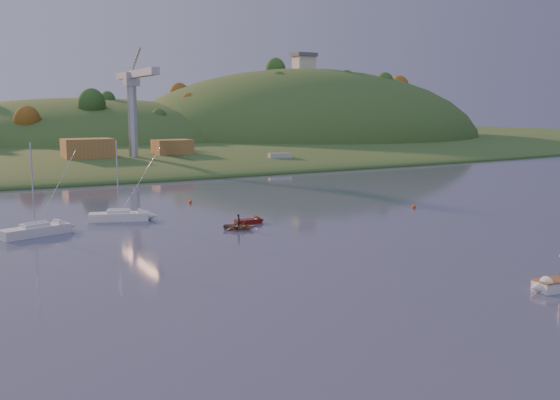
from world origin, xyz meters
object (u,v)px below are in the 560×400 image
canoe (239,226)px  sailboat_far (119,215)px  fishing_boat (558,281)px  sailboat_near (35,230)px  red_tender (254,221)px

canoe → sailboat_far: bearing=73.2°
fishing_boat → sailboat_near: sailboat_near is taller
canoe → red_tender: (3.37, 2.80, -0.11)m
sailboat_far → red_tender: size_ratio=2.65×
fishing_boat → red_tender: fishing_boat is taller
fishing_boat → sailboat_far: size_ratio=0.54×
canoe → red_tender: red_tender is taller
canoe → red_tender: size_ratio=0.94×
canoe → sailboat_near: bearing=102.8°
fishing_boat → sailboat_near: bearing=-45.5°
sailboat_near → red_tender: size_ratio=2.71×
sailboat_near → canoe: size_ratio=2.88×
fishing_boat → canoe: 36.46m
sailboat_far → canoe: (10.81, -12.73, -0.31)m
sailboat_far → sailboat_near: bearing=-136.5°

